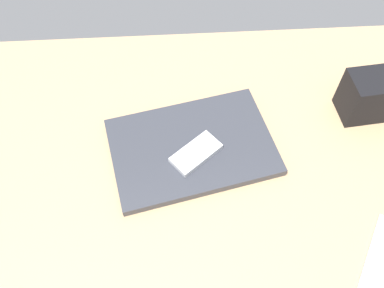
% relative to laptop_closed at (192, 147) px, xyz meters
% --- Properties ---
extents(desk_surface, '(1.20, 0.80, 0.03)m').
position_rel_laptop_closed_xyz_m(desk_surface, '(0.08, -0.04, -0.02)').
color(desk_surface, tan).
rests_on(desk_surface, ground).
extents(laptop_closed, '(0.37, 0.29, 0.02)m').
position_rel_laptop_closed_xyz_m(laptop_closed, '(0.00, 0.00, 0.00)').
color(laptop_closed, '#33353D').
rests_on(laptop_closed, desk_surface).
extents(cell_phone_on_laptop, '(0.11, 0.11, 0.01)m').
position_rel_laptop_closed_xyz_m(cell_phone_on_laptop, '(0.01, -0.03, 0.01)').
color(cell_phone_on_laptop, silver).
rests_on(cell_phone_on_laptop, laptop_closed).
extents(desk_organizer, '(0.13, 0.09, 0.11)m').
position_rel_laptop_closed_xyz_m(desk_organizer, '(0.40, 0.08, 0.04)').
color(desk_organizer, black).
rests_on(desk_organizer, desk_surface).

